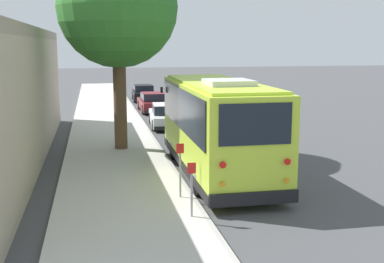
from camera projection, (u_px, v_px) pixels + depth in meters
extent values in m
plane|color=#474749|center=(232.00, 177.00, 16.57)|extent=(160.00, 160.00, 0.00)
cube|color=beige|center=(119.00, 181.00, 15.79)|extent=(80.00, 3.86, 0.15)
cube|color=#AAA69D|center=(179.00, 178.00, 16.19)|extent=(80.00, 0.14, 0.15)
cube|color=#BCDB38|center=(216.00, 126.00, 16.73)|extent=(8.46, 2.55, 2.90)
cube|color=black|center=(216.00, 162.00, 16.96)|extent=(8.50, 2.60, 0.28)
cube|color=black|center=(217.00, 108.00, 16.61)|extent=(7.77, 2.63, 1.39)
cube|color=black|center=(193.00, 95.00, 20.71)|extent=(0.05, 2.16, 1.46)
cube|color=black|center=(256.00, 124.00, 12.50)|extent=(0.05, 1.98, 1.11)
cube|color=black|center=(193.00, 79.00, 20.59)|extent=(0.06, 1.78, 0.22)
cube|color=#BCDB38|center=(217.00, 83.00, 16.46)|extent=(7.94, 2.32, 0.10)
cube|color=silver|center=(228.00, 83.00, 14.99)|extent=(1.56, 1.41, 0.20)
cube|color=black|center=(193.00, 138.00, 21.07)|extent=(0.13, 2.49, 0.36)
cube|color=black|center=(254.00, 199.00, 12.84)|extent=(0.13, 2.49, 0.36)
cylinder|color=red|center=(223.00, 165.00, 12.46)|extent=(0.03, 0.18, 0.18)
cylinder|color=orange|center=(223.00, 184.00, 12.55)|extent=(0.03, 0.14, 0.14)
cylinder|color=red|center=(287.00, 162.00, 12.79)|extent=(0.03, 0.18, 0.18)
cylinder|color=orange|center=(287.00, 181.00, 12.88)|extent=(0.03, 0.14, 0.14)
cube|color=white|center=(174.00, 135.00, 20.92)|extent=(0.04, 0.32, 0.18)
cube|color=white|center=(211.00, 134.00, 21.23)|extent=(0.04, 0.32, 0.18)
cube|color=black|center=(162.00, 90.00, 20.12)|extent=(0.06, 0.10, 0.24)
cylinder|color=black|center=(175.00, 147.00, 19.15)|extent=(0.96, 0.31, 0.96)
cylinder|color=slate|center=(175.00, 147.00, 19.15)|extent=(0.43, 0.32, 0.43)
cylinder|color=black|center=(227.00, 145.00, 19.56)|extent=(0.96, 0.31, 0.96)
cylinder|color=slate|center=(227.00, 145.00, 19.56)|extent=(0.43, 0.32, 0.43)
cylinder|color=black|center=(200.00, 180.00, 14.46)|extent=(0.96, 0.31, 0.96)
cylinder|color=slate|center=(200.00, 180.00, 14.46)|extent=(0.43, 0.32, 0.43)
cylinder|color=black|center=(268.00, 176.00, 14.87)|extent=(0.96, 0.31, 0.96)
cylinder|color=slate|center=(268.00, 176.00, 14.87)|extent=(0.43, 0.32, 0.43)
cube|color=silver|center=(167.00, 118.00, 26.71)|extent=(4.27, 1.98, 0.61)
cube|color=black|center=(167.00, 109.00, 26.51)|extent=(2.06, 1.62, 0.48)
cube|color=silver|center=(167.00, 105.00, 26.47)|extent=(1.98, 1.57, 0.05)
cube|color=black|center=(163.00, 116.00, 28.80)|extent=(0.18, 1.69, 0.20)
cube|color=black|center=(171.00, 128.00, 24.70)|extent=(0.18, 1.69, 0.20)
cylinder|color=black|center=(151.00, 118.00, 27.91)|extent=(0.62, 0.23, 0.61)
cylinder|color=slate|center=(151.00, 118.00, 27.91)|extent=(0.29, 0.24, 0.27)
cylinder|color=black|center=(178.00, 117.00, 28.14)|extent=(0.62, 0.23, 0.61)
cylinder|color=slate|center=(178.00, 117.00, 28.14)|extent=(0.29, 0.24, 0.27)
cylinder|color=black|center=(154.00, 125.00, 25.34)|extent=(0.62, 0.23, 0.61)
cylinder|color=slate|center=(154.00, 125.00, 25.34)|extent=(0.29, 0.24, 0.27)
cylinder|color=black|center=(184.00, 124.00, 25.57)|extent=(0.62, 0.23, 0.61)
cylinder|color=slate|center=(184.00, 124.00, 25.57)|extent=(0.29, 0.24, 0.27)
cube|color=maroon|center=(153.00, 105.00, 32.66)|extent=(4.16, 1.80, 0.63)
cube|color=black|center=(153.00, 97.00, 32.46)|extent=(1.98, 1.53, 0.48)
cube|color=maroon|center=(153.00, 93.00, 32.42)|extent=(1.90, 1.50, 0.05)
cube|color=black|center=(149.00, 104.00, 34.71)|extent=(0.10, 1.69, 0.20)
cube|color=black|center=(158.00, 112.00, 30.69)|extent=(0.10, 1.69, 0.20)
cylinder|color=black|center=(139.00, 105.00, 33.78)|extent=(0.64, 0.21, 0.64)
cylinder|color=slate|center=(139.00, 105.00, 33.78)|extent=(0.29, 0.22, 0.29)
cylinder|color=black|center=(162.00, 104.00, 34.12)|extent=(0.64, 0.21, 0.64)
cylinder|color=slate|center=(162.00, 104.00, 34.12)|extent=(0.29, 0.22, 0.29)
cylinder|color=black|center=(144.00, 110.00, 31.26)|extent=(0.64, 0.21, 0.64)
cylinder|color=slate|center=(144.00, 110.00, 31.26)|extent=(0.29, 0.22, 0.29)
cylinder|color=black|center=(168.00, 109.00, 31.60)|extent=(0.64, 0.21, 0.64)
cylinder|color=slate|center=(168.00, 109.00, 31.60)|extent=(0.29, 0.22, 0.29)
cube|color=black|center=(144.00, 95.00, 38.98)|extent=(4.18, 1.85, 0.63)
cube|color=black|center=(144.00, 88.00, 38.78)|extent=(2.00, 1.54, 0.48)
cube|color=black|center=(143.00, 85.00, 38.74)|extent=(1.92, 1.50, 0.05)
cube|color=black|center=(142.00, 95.00, 41.04)|extent=(0.14, 1.66, 0.20)
cube|color=black|center=(146.00, 100.00, 37.00)|extent=(0.14, 1.66, 0.20)
cylinder|color=black|center=(133.00, 95.00, 40.15)|extent=(0.64, 0.22, 0.63)
cylinder|color=slate|center=(133.00, 95.00, 40.15)|extent=(0.29, 0.23, 0.29)
cylinder|color=black|center=(152.00, 95.00, 40.40)|extent=(0.64, 0.22, 0.63)
cylinder|color=slate|center=(152.00, 95.00, 40.40)|extent=(0.29, 0.23, 0.29)
cylinder|color=black|center=(135.00, 99.00, 37.62)|extent=(0.64, 0.22, 0.63)
cylinder|color=slate|center=(135.00, 99.00, 37.62)|extent=(0.29, 0.23, 0.29)
cylinder|color=black|center=(155.00, 98.00, 37.88)|extent=(0.64, 0.22, 0.63)
cylinder|color=slate|center=(155.00, 98.00, 37.88)|extent=(0.29, 0.23, 0.29)
cylinder|color=brown|center=(120.00, 100.00, 20.10)|extent=(0.54, 0.54, 4.12)
sphere|color=#2D6B28|center=(118.00, 7.00, 19.42)|extent=(4.90, 4.90, 4.90)
cylinder|color=gray|center=(192.00, 195.00, 12.24)|extent=(0.06, 0.06, 1.14)
cube|color=red|center=(192.00, 168.00, 12.11)|extent=(0.02, 0.22, 0.28)
cylinder|color=gray|center=(180.00, 175.00, 13.80)|extent=(0.06, 0.06, 1.30)
cube|color=red|center=(180.00, 148.00, 13.66)|extent=(0.02, 0.22, 0.28)
cube|color=gray|center=(34.00, 32.00, 18.05)|extent=(20.15, 0.30, 0.40)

